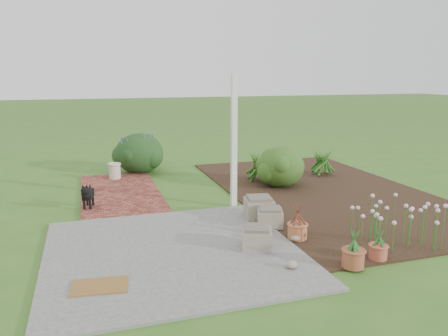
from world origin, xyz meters
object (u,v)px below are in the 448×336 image
object	(u,v)px
stone_trough_near	(257,239)
cream_ceramic_urn	(115,171)
black_dog	(88,194)
evergreen_shrub	(280,166)

from	to	relation	value
stone_trough_near	cream_ceramic_urn	size ratio (longest dim) A/B	1.13
black_dog	cream_ceramic_urn	distance (m)	2.36
black_dog	evergreen_shrub	size ratio (longest dim) A/B	0.49
black_dog	cream_ceramic_urn	bearing A→B (deg)	87.15
cream_ceramic_urn	evergreen_shrub	distance (m)	3.94
stone_trough_near	evergreen_shrub	size ratio (longest dim) A/B	0.39
black_dog	cream_ceramic_urn	size ratio (longest dim) A/B	1.44
black_dog	cream_ceramic_urn	xyz separation A→B (m)	(0.64, 2.27, -0.09)
evergreen_shrub	stone_trough_near	bearing A→B (deg)	-119.88
cream_ceramic_urn	black_dog	bearing A→B (deg)	-105.75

